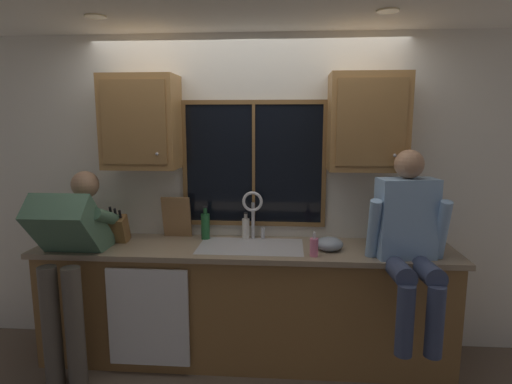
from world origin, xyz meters
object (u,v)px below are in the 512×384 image
object	(u,v)px
mixing_bowl	(329,244)
bottle_tall_clear	(246,228)
cutting_board	(177,217)
bottle_green_glass	(205,226)
person_sitting_on_counter	(409,236)
person_standing	(71,252)
soap_dispenser	(314,247)
knife_block	(119,229)

from	to	relation	value
mixing_bowl	bottle_tall_clear	bearing A→B (deg)	158.67
cutting_board	bottle_green_glass	distance (m)	0.25
person_sitting_on_counter	mixing_bowl	xyz separation A→B (m)	(-0.51, 0.23, -0.14)
cutting_board	person_standing	bearing A→B (deg)	-142.85
bottle_tall_clear	cutting_board	bearing A→B (deg)	179.72
person_standing	bottle_tall_clear	bearing A→B (deg)	21.91
person_standing	soap_dispenser	size ratio (longest dim) A/B	8.19
person_sitting_on_counter	knife_block	distance (m)	2.17
person_standing	bottle_green_glass	size ratio (longest dim) A/B	5.51
person_sitting_on_counter	soap_dispenser	xyz separation A→B (m)	(-0.63, 0.07, -0.11)
cutting_board	bottle_green_glass	world-z (taller)	cutting_board
person_sitting_on_counter	mixing_bowl	size ratio (longest dim) A/B	6.18
person_standing	knife_block	size ratio (longest dim) A/B	4.64
mixing_bowl	bottle_green_glass	bearing A→B (deg)	167.08
knife_block	bottle_tall_clear	distance (m)	1.00
knife_block	bottle_tall_clear	xyz separation A→B (m)	(0.98, 0.19, -0.02)
person_standing	cutting_board	xyz separation A→B (m)	(0.65, 0.50, 0.15)
mixing_bowl	person_standing	bearing A→B (deg)	-172.75
person_standing	mixing_bowl	bearing A→B (deg)	7.25
person_sitting_on_counter	soap_dispenser	bearing A→B (deg)	173.81
mixing_bowl	soap_dispenser	world-z (taller)	soap_dispenser
person_standing	cutting_board	distance (m)	0.84
knife_block	mixing_bowl	size ratio (longest dim) A/B	1.58
person_sitting_on_counter	bottle_green_glass	world-z (taller)	person_sitting_on_counter
person_sitting_on_counter	bottle_green_glass	size ratio (longest dim) A/B	4.65
person_sitting_on_counter	soap_dispenser	distance (m)	0.65
soap_dispenser	bottle_green_glass	world-z (taller)	bottle_green_glass
knife_block	bottle_green_glass	bearing A→B (deg)	13.32
knife_block	mixing_bowl	world-z (taller)	knife_block
person_sitting_on_counter	cutting_board	size ratio (longest dim) A/B	3.63
person_standing	bottle_tall_clear	world-z (taller)	person_standing
soap_dispenser	person_sitting_on_counter	bearing A→B (deg)	-6.19
person_sitting_on_counter	soap_dispenser	world-z (taller)	person_sitting_on_counter
bottle_green_glass	person_sitting_on_counter	bearing A→B (deg)	-16.86
person_standing	cutting_board	size ratio (longest dim) A/B	4.29
cutting_board	bottle_green_glass	xyz separation A→B (m)	(0.24, -0.03, -0.06)
knife_block	person_standing	bearing A→B (deg)	-128.14
mixing_bowl	soap_dispenser	distance (m)	0.20
knife_block	cutting_board	size ratio (longest dim) A/B	0.93
soap_dispenser	bottle_green_glass	xyz separation A→B (m)	(-0.86, 0.38, 0.04)
person_standing	mixing_bowl	xyz separation A→B (m)	(1.88, 0.24, 0.03)
person_standing	mixing_bowl	size ratio (longest dim) A/B	7.31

